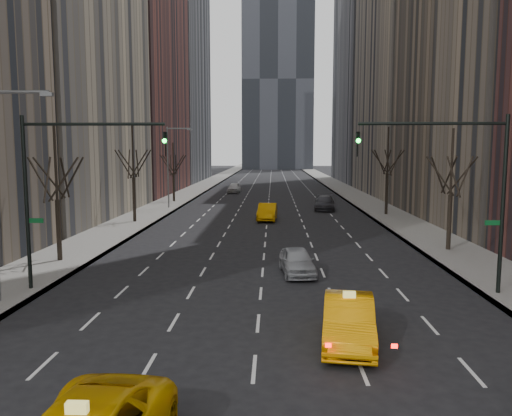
{
  "coord_description": "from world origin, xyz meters",
  "views": [
    {
      "loc": [
        0.55,
        -10.43,
        6.59
      ],
      "look_at": [
        -0.36,
        16.08,
        3.5
      ],
      "focal_mm": 35.0,
      "sensor_mm": 36.0,
      "label": 1
    }
  ],
  "objects": [
    {
      "name": "sidewalk_left",
      "position": [
        -12.25,
        70.0,
        0.07
      ],
      "size": [
        4.5,
        320.0,
        0.15
      ],
      "primitive_type": "cube",
      "color": "slate",
      "rests_on": "ground"
    },
    {
      "name": "sidewalk_right",
      "position": [
        12.25,
        70.0,
        0.07
      ],
      "size": [
        4.5,
        320.0,
        0.15
      ],
      "primitive_type": "cube",
      "color": "slate",
      "rests_on": "ground"
    },
    {
      "name": "bld_left_far",
      "position": [
        -21.5,
        66.0,
        22.0
      ],
      "size": [
        14.0,
        28.0,
        44.0
      ],
      "primitive_type": "cube",
      "color": "brown",
      "rests_on": "ground"
    },
    {
      "name": "bld_left_deep",
      "position": [
        -21.5,
        96.0,
        30.0
      ],
      "size": [
        14.0,
        30.0,
        60.0
      ],
      "primitive_type": "cube",
      "color": "slate",
      "rests_on": "ground"
    },
    {
      "name": "bld_right_far",
      "position": [
        21.5,
        64.0,
        25.0
      ],
      "size": [
        14.0,
        28.0,
        50.0
      ],
      "primitive_type": "cube",
      "color": "tan",
      "rests_on": "ground"
    },
    {
      "name": "bld_right_deep",
      "position": [
        21.5,
        95.0,
        29.0
      ],
      "size": [
        14.0,
        30.0,
        58.0
      ],
      "primitive_type": "cube",
      "color": "slate",
      "rests_on": "ground"
    },
    {
      "name": "tree_lw_b",
      "position": [
        -12.0,
        18.0,
        3.72
      ],
      "size": [
        3.36,
        3.5,
        7.82
      ],
      "color": "black",
      "rests_on": "ground"
    },
    {
      "name": "tree_lw_c",
      "position": [
        -12.0,
        34.0,
        4.04
      ],
      "size": [
        3.36,
        3.5,
        8.74
      ],
      "color": "black",
      "rests_on": "ground"
    },
    {
      "name": "tree_lw_d",
      "position": [
        -12.0,
        52.0,
        3.56
      ],
      "size": [
        3.36,
        3.5,
        7.36
      ],
      "color": "black",
      "rests_on": "ground"
    },
    {
      "name": "tree_rw_b",
      "position": [
        12.0,
        22.0,
        3.72
      ],
      "size": [
        3.36,
        3.5,
        7.82
      ],
      "color": "black",
      "rests_on": "ground"
    },
    {
      "name": "tree_rw_c",
      "position": [
        12.0,
        40.0,
        4.04
      ],
      "size": [
        3.36,
        3.5,
        8.74
      ],
      "color": "black",
      "rests_on": "ground"
    },
    {
      "name": "traffic_mast_left",
      "position": [
        -9.11,
        12.0,
        5.49
      ],
      "size": [
        6.69,
        0.39,
        8.0
      ],
      "color": "black",
      "rests_on": "ground"
    },
    {
      "name": "traffic_mast_right",
      "position": [
        9.11,
        12.0,
        5.49
      ],
      "size": [
        6.69,
        0.39,
        8.0
      ],
      "color": "black",
      "rests_on": "ground"
    },
    {
      "name": "streetlight_near",
      "position": [
        -10.84,
        10.0,
        5.62
      ],
      "size": [
        2.83,
        0.22,
        9.0
      ],
      "color": "slate",
      "rests_on": "ground"
    },
    {
      "name": "streetlight_far",
      "position": [
        -10.84,
        45.0,
        5.62
      ],
      "size": [
        2.83,
        0.22,
        9.0
      ],
      "color": "slate",
      "rests_on": "ground"
    },
    {
      "name": "taxi_sedan",
      "position": [
        3.16,
        6.18,
        0.79
      ],
      "size": [
        2.3,
        5.0,
        1.59
      ],
      "primitive_type": "imported",
      "rotation": [
        0.0,
        0.0,
        -0.13
      ],
      "color": "#F89B05",
      "rests_on": "ground"
    },
    {
      "name": "silver_sedan_ahead",
      "position": [
        1.85,
        15.69,
        0.71
      ],
      "size": [
        2.09,
        4.3,
        1.41
      ],
      "primitive_type": "imported",
      "rotation": [
        0.0,
        0.0,
        0.1
      ],
      "color": "#94969B",
      "rests_on": "ground"
    },
    {
      "name": "far_taxi",
      "position": [
        0.03,
        36.24,
        0.79
      ],
      "size": [
        1.95,
        4.9,
        1.58
      ],
      "primitive_type": "imported",
      "rotation": [
        0.0,
        0.0,
        -0.06
      ],
      "color": "orange",
      "rests_on": "ground"
    },
    {
      "name": "far_suv_grey",
      "position": [
        6.27,
        44.61,
        0.77
      ],
      "size": [
        2.78,
        5.52,
        1.54
      ],
      "primitive_type": "imported",
      "rotation": [
        0.0,
        0.0,
        -0.12
      ],
      "color": "#313136",
      "rests_on": "ground"
    },
    {
      "name": "far_car_white",
      "position": [
        -5.48,
        66.36,
        0.77
      ],
      "size": [
        1.97,
        4.57,
        1.54
      ],
      "primitive_type": "imported",
      "rotation": [
        0.0,
        0.0,
        -0.04
      ],
      "color": "silver",
      "rests_on": "ground"
    }
  ]
}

